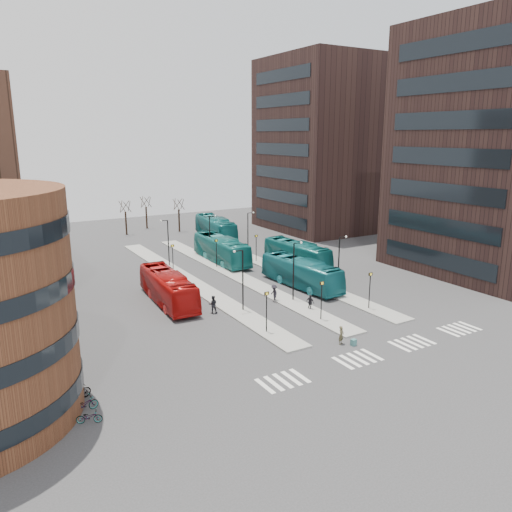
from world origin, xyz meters
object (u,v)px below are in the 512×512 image
red_bus (168,287)px  teal_bus_a (301,273)px  commuter_b (310,302)px  bicycle_near (89,417)px  teal_bus_d (215,228)px  teal_bus_c (297,253)px  bicycle_far (84,405)px  teal_bus_b (221,249)px  commuter_a (213,304)px  commuter_c (274,293)px  suitcase (353,342)px  bicycle_mid (78,393)px  traveller (341,335)px

red_bus → teal_bus_a: size_ratio=1.00×
commuter_b → bicycle_near: 25.28m
teal_bus_d → commuter_b: (-7.24, -36.04, -1.05)m
teal_bus_c → bicycle_far: size_ratio=6.22×
teal_bus_b → commuter_a: size_ratio=7.18×
commuter_c → bicycle_near: commuter_c is taller
red_bus → commuter_c: red_bus is taller
teal_bus_d → commuter_c: 33.24m
teal_bus_b → teal_bus_c: (7.91, -6.61, -0.15)m
suitcase → bicycle_far: bearing=173.5°
commuter_a → commuter_c: (7.00, -0.10, 0.03)m
red_bus → teal_bus_d: size_ratio=0.90×
teal_bus_c → teal_bus_d: 21.07m
suitcase → commuter_b: bearing=72.4°
bicycle_mid → suitcase: bearing=-117.0°
teal_bus_c → commuter_b: teal_bus_c is taller
teal_bus_a → teal_bus_d: (3.49, 29.22, 0.20)m
traveller → red_bus: bearing=91.4°
suitcase → teal_bus_b: (3.17, 30.42, 1.49)m
teal_bus_b → bicycle_mid: 37.22m
teal_bus_c → teal_bus_b: bearing=136.7°
teal_bus_a → bicycle_mid: teal_bus_a is taller
teal_bus_a → teal_bus_c: 9.75m
red_bus → teal_bus_a: (15.10, -2.39, -0.01)m
commuter_a → bicycle_mid: commuter_a is taller
suitcase → red_bus: bearing=113.1°
traveller → bicycle_far: size_ratio=0.85×
teal_bus_d → commuter_a: (-15.93, -31.91, -0.97)m
commuter_b → commuter_c: (-1.69, 4.04, 0.10)m
suitcase → commuter_b: size_ratio=0.34×
red_bus → traveller: (8.57, -17.21, -0.87)m
red_bus → commuter_a: bearing=-59.1°
traveller → commuter_b: 8.47m
commuter_c → red_bus: bearing=-109.0°
teal_bus_b → commuter_b: bearing=-91.0°
bicycle_far → traveller: bearing=-101.9°
teal_bus_c → bicycle_near: teal_bus_c is taller
traveller → teal_bus_c: bearing=37.9°
bicycle_far → bicycle_mid: bearing=-11.6°
suitcase → commuter_a: commuter_a is taller
suitcase → traveller: (-0.69, 0.76, 0.52)m
teal_bus_a → commuter_b: 7.83m
commuter_c → commuter_b: bearing=31.9°
red_bus → bicycle_mid: size_ratio=6.50×
teal_bus_d → bicycle_far: bearing=-117.4°
teal_bus_a → commuter_a: (-12.44, -2.69, -0.77)m
traveller → commuter_b: (2.78, 8.00, 0.01)m
red_bus → commuter_c: bearing=-24.9°
bicycle_far → suitcase: bearing=-103.9°
commuter_a → bicycle_far: 19.08m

